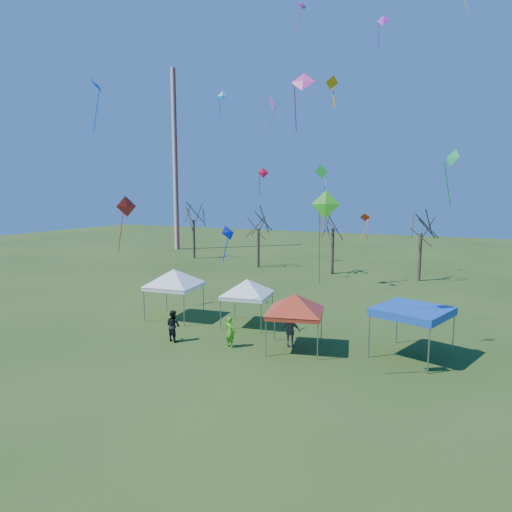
{
  "coord_description": "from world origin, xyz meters",
  "views": [
    {
      "loc": [
        10.02,
        -20.3,
        8.29
      ],
      "look_at": [
        -0.89,
        3.0,
        4.63
      ],
      "focal_mm": 32.0,
      "sensor_mm": 36.0,
      "label": 1
    }
  ],
  "objects_px": {
    "tent_white_west": "(174,273)",
    "tent_red": "(295,298)",
    "tree_0": "(193,206)",
    "tree_2": "(333,211)",
    "tent_white_mid": "(247,282)",
    "person_green": "(230,332)",
    "tree_3": "(422,216)",
    "tree_1": "(258,214)",
    "tent_blue": "(412,312)",
    "person_dark": "(173,326)",
    "radio_mast": "(175,161)",
    "person_grey": "(291,331)"
  },
  "relations": [
    {
      "from": "tree_0",
      "to": "tent_white_mid",
      "type": "relative_size",
      "value": 2.21
    },
    {
      "from": "person_grey",
      "to": "tree_0",
      "type": "bearing_deg",
      "value": -64.09
    },
    {
      "from": "tree_2",
      "to": "tree_1",
      "type": "bearing_deg",
      "value": 178.15
    },
    {
      "from": "tree_0",
      "to": "tent_white_west",
      "type": "bearing_deg",
      "value": -59.88
    },
    {
      "from": "tree_3",
      "to": "tent_white_west",
      "type": "distance_m",
      "value": 24.33
    },
    {
      "from": "tree_2",
      "to": "person_green",
      "type": "relative_size",
      "value": 4.9
    },
    {
      "from": "tree_1",
      "to": "tent_blue",
      "type": "relative_size",
      "value": 1.85
    },
    {
      "from": "tent_white_mid",
      "to": "person_dark",
      "type": "height_order",
      "value": "tent_white_mid"
    },
    {
      "from": "tent_white_mid",
      "to": "person_dark",
      "type": "bearing_deg",
      "value": -119.04
    },
    {
      "from": "tree_0",
      "to": "person_green",
      "type": "xyz_separation_m",
      "value": [
        19.63,
        -26.95,
        -5.65
      ]
    },
    {
      "from": "person_grey",
      "to": "tree_2",
      "type": "bearing_deg",
      "value": -95.25
    },
    {
      "from": "tree_0",
      "to": "tent_white_mid",
      "type": "distance_m",
      "value": 29.93
    },
    {
      "from": "tent_red",
      "to": "tent_blue",
      "type": "xyz_separation_m",
      "value": [
        5.67,
        1.47,
        -0.45
      ]
    },
    {
      "from": "tent_red",
      "to": "person_dark",
      "type": "relative_size",
      "value": 2.18
    },
    {
      "from": "radio_mast",
      "to": "person_grey",
      "type": "relative_size",
      "value": 14.25
    },
    {
      "from": "tent_white_west",
      "to": "tent_red",
      "type": "distance_m",
      "value": 9.54
    },
    {
      "from": "tree_2",
      "to": "tent_white_west",
      "type": "relative_size",
      "value": 1.92
    },
    {
      "from": "radio_mast",
      "to": "person_dark",
      "type": "height_order",
      "value": "radio_mast"
    },
    {
      "from": "tree_2",
      "to": "tent_white_mid",
      "type": "bearing_deg",
      "value": -89.32
    },
    {
      "from": "tent_blue",
      "to": "person_green",
      "type": "distance_m",
      "value": 9.42
    },
    {
      "from": "radio_mast",
      "to": "tree_2",
      "type": "xyz_separation_m",
      "value": [
        25.63,
        -9.62,
        -6.21
      ]
    },
    {
      "from": "tent_white_west",
      "to": "tent_blue",
      "type": "relative_size",
      "value": 1.04
    },
    {
      "from": "radio_mast",
      "to": "tent_white_west",
      "type": "xyz_separation_m",
      "value": [
        20.81,
        -30.15,
        -9.45
      ]
    },
    {
      "from": "tree_1",
      "to": "tent_white_mid",
      "type": "height_order",
      "value": "tree_1"
    },
    {
      "from": "tree_3",
      "to": "tent_white_west",
      "type": "height_order",
      "value": "tree_3"
    },
    {
      "from": "tree_2",
      "to": "tent_white_west",
      "type": "xyz_separation_m",
      "value": [
        -4.82,
        -20.53,
        -3.24
      ]
    },
    {
      "from": "tree_0",
      "to": "person_dark",
      "type": "xyz_separation_m",
      "value": [
        16.29,
        -27.43,
        -5.61
      ]
    },
    {
      "from": "tent_white_west",
      "to": "person_dark",
      "type": "distance_m",
      "value": 5.17
    },
    {
      "from": "tent_blue",
      "to": "tree_0",
      "type": "bearing_deg",
      "value": 139.49
    },
    {
      "from": "tent_white_west",
      "to": "tent_blue",
      "type": "xyz_separation_m",
      "value": [
        14.91,
        -0.87,
        -0.7
      ]
    },
    {
      "from": "radio_mast",
      "to": "tent_red",
      "type": "xyz_separation_m",
      "value": [
        30.05,
        -32.49,
        -9.7
      ]
    },
    {
      "from": "person_dark",
      "to": "tent_red",
      "type": "bearing_deg",
      "value": -152.91
    },
    {
      "from": "tree_0",
      "to": "person_green",
      "type": "bearing_deg",
      "value": -53.93
    },
    {
      "from": "radio_mast",
      "to": "tree_3",
      "type": "height_order",
      "value": "radio_mast"
    },
    {
      "from": "tent_white_mid",
      "to": "tent_blue",
      "type": "distance_m",
      "value": 9.95
    },
    {
      "from": "tree_0",
      "to": "person_green",
      "type": "height_order",
      "value": "tree_0"
    },
    {
      "from": "person_green",
      "to": "tent_red",
      "type": "bearing_deg",
      "value": -143.83
    },
    {
      "from": "tent_red",
      "to": "person_grey",
      "type": "xyz_separation_m",
      "value": [
        -0.34,
        0.28,
        -1.92
      ]
    },
    {
      "from": "tree_0",
      "to": "tree_3",
      "type": "bearing_deg",
      "value": -7.08
    },
    {
      "from": "tree_2",
      "to": "person_dark",
      "type": "relative_size",
      "value": 4.65
    },
    {
      "from": "person_green",
      "to": "tree_3",
      "type": "bearing_deg",
      "value": -88.99
    },
    {
      "from": "person_dark",
      "to": "person_green",
      "type": "xyz_separation_m",
      "value": [
        3.34,
        0.48,
        -0.05
      ]
    },
    {
      "from": "tree_2",
      "to": "tent_blue",
      "type": "bearing_deg",
      "value": -64.76
    },
    {
      "from": "tree_1",
      "to": "tent_blue",
      "type": "distance_m",
      "value": 28.69
    },
    {
      "from": "tree_1",
      "to": "tree_3",
      "type": "xyz_separation_m",
      "value": [
        16.8,
        -0.6,
        0.29
      ]
    },
    {
      "from": "tent_white_mid",
      "to": "tree_3",
      "type": "bearing_deg",
      "value": 67.51
    },
    {
      "from": "radio_mast",
      "to": "tree_3",
      "type": "relative_size",
      "value": 3.16
    },
    {
      "from": "tree_1",
      "to": "tent_red",
      "type": "relative_size",
      "value": 1.97
    },
    {
      "from": "tree_0",
      "to": "person_dark",
      "type": "bearing_deg",
      "value": -59.3
    },
    {
      "from": "tree_0",
      "to": "tent_red",
      "type": "xyz_separation_m",
      "value": [
        22.9,
        -25.88,
        -3.69
      ]
    }
  ]
}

